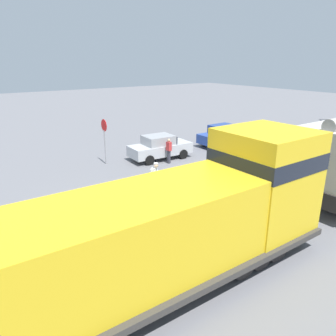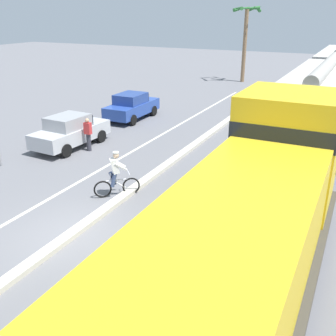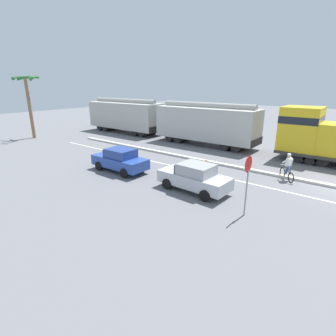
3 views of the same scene
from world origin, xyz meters
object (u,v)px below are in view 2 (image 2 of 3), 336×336
(locomotive, at_px, (254,222))
(cyclist, at_px, (116,175))
(parked_car_blue, at_px, (132,106))
(palm_tree_near, at_px, (246,27))
(hopper_car_lead, at_px, (320,105))
(pedestrian_by_cars, at_px, (88,134))
(parked_car_silver, at_px, (70,131))

(locomotive, bearing_deg, cyclist, 153.87)
(cyclist, bearing_deg, parked_car_blue, 118.43)
(parked_car_blue, xyz_separation_m, cyclist, (5.30, -9.79, 0.00))
(palm_tree_near, bearing_deg, hopper_car_lead, -62.83)
(locomotive, relative_size, cyclist, 6.77)
(cyclist, bearing_deg, palm_tree_near, 96.65)
(locomotive, xyz_separation_m, hopper_car_lead, (-0.00, 12.16, 0.28))
(hopper_car_lead, relative_size, pedestrian_by_cars, 6.54)
(parked_car_blue, distance_m, palm_tree_near, 17.44)
(locomotive, relative_size, parked_car_silver, 2.72)
(locomotive, distance_m, pedestrian_by_cars, 11.75)
(palm_tree_near, bearing_deg, pedestrian_by_cars, -92.27)
(hopper_car_lead, xyz_separation_m, palm_tree_near, (-8.85, 17.24, 2.91))
(palm_tree_near, relative_size, pedestrian_by_cars, 4.26)
(hopper_car_lead, xyz_separation_m, cyclist, (-5.75, -9.33, -1.26))
(parked_car_silver, distance_m, cyclist, 6.36)
(hopper_car_lead, bearing_deg, cyclist, -121.64)
(cyclist, height_order, palm_tree_near, palm_tree_near)
(locomotive, bearing_deg, hopper_car_lead, 90.00)
(parked_car_silver, distance_m, parked_car_blue, 6.06)
(hopper_car_lead, bearing_deg, palm_tree_near, 117.17)
(palm_tree_near, bearing_deg, locomotive, -73.25)
(locomotive, relative_size, palm_tree_near, 1.68)
(locomotive, distance_m, parked_car_blue, 16.80)
(parked_car_silver, distance_m, pedestrian_by_cars, 1.15)
(locomotive, distance_m, cyclist, 6.48)
(parked_car_blue, relative_size, cyclist, 2.45)
(hopper_car_lead, height_order, pedestrian_by_cars, hopper_car_lead)
(parked_car_silver, bearing_deg, pedestrian_by_cars, -3.90)
(hopper_car_lead, height_order, parked_car_blue, hopper_car_lead)
(cyclist, relative_size, pedestrian_by_cars, 1.06)
(parked_car_blue, relative_size, pedestrian_by_cars, 2.60)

